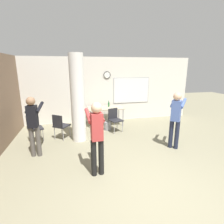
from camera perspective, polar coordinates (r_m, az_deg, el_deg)
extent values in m
plane|color=gray|center=(3.75, 13.64, -25.41)|extent=(24.00, 24.00, 0.00)
cube|color=silver|center=(7.79, -2.41, 7.21)|extent=(8.00, 0.12, 2.80)
cylinder|color=black|center=(7.68, -1.64, 11.98)|extent=(0.30, 0.03, 0.30)
cylinder|color=white|center=(7.67, -1.61, 11.98)|extent=(0.26, 0.01, 0.25)
cube|color=#99999E|center=(8.05, 6.32, 7.01)|extent=(1.68, 0.01, 1.16)
cube|color=white|center=(8.04, 6.34, 7.00)|extent=(1.62, 0.02, 1.10)
cylinder|color=white|center=(5.67, -11.13, 4.21)|extent=(0.45, 0.45, 2.80)
cube|color=tan|center=(7.27, -2.12, 1.35)|extent=(1.45, 0.80, 0.03)
cylinder|color=gray|center=(6.95, -6.97, -2.57)|extent=(0.04, 0.04, 0.72)
cylinder|color=gray|center=(7.20, 3.63, -1.89)|extent=(0.04, 0.04, 0.72)
cylinder|color=gray|center=(7.60, -7.52, -1.10)|extent=(0.04, 0.04, 0.72)
cylinder|color=gray|center=(7.82, 2.23, -0.53)|extent=(0.04, 0.04, 0.72)
cylinder|color=#1E6B2D|center=(7.42, -1.07, 2.46)|extent=(0.06, 0.06, 0.18)
cylinder|color=#1E6B2D|center=(7.40, -1.07, 3.42)|extent=(0.02, 0.02, 0.08)
cylinder|color=gray|center=(6.84, -1.44, -4.51)|extent=(0.29, 0.29, 0.32)
cube|color=#232328|center=(6.54, 1.23, -2.72)|extent=(0.56, 0.56, 0.04)
cube|color=#232328|center=(6.65, 0.28, -0.46)|extent=(0.38, 0.16, 0.40)
cylinder|color=#99999E|center=(6.38, 0.73, -5.39)|extent=(0.02, 0.02, 0.43)
cylinder|color=#99999E|center=(6.57, 3.40, -4.82)|extent=(0.02, 0.02, 0.43)
cylinder|color=#99999E|center=(6.67, -0.93, -4.50)|extent=(0.02, 0.02, 0.43)
cylinder|color=#99999E|center=(6.85, 1.67, -3.98)|extent=(0.02, 0.02, 0.43)
cube|color=#232328|center=(6.21, -23.74, -4.94)|extent=(0.57, 0.57, 0.04)
cube|color=#232328|center=(6.12, -25.83, -3.28)|extent=(0.17, 0.38, 0.40)
cylinder|color=#99999E|center=(6.15, -21.56, -7.24)|extent=(0.02, 0.02, 0.43)
cylinder|color=#99999E|center=(6.48, -22.25, -6.20)|extent=(0.02, 0.02, 0.43)
cylinder|color=#99999E|center=(6.10, -24.88, -7.77)|extent=(0.02, 0.02, 0.43)
cylinder|color=#99999E|center=(6.43, -25.40, -6.69)|extent=(0.02, 0.02, 0.43)
cube|color=#232328|center=(6.19, -16.04, -4.32)|extent=(0.62, 0.62, 0.04)
cube|color=#232328|center=(5.97, -17.43, -2.88)|extent=(0.33, 0.26, 0.40)
cylinder|color=#99999E|center=(6.29, -13.57, -6.13)|extent=(0.02, 0.02, 0.43)
cylinder|color=#99999E|center=(6.50, -16.11, -5.60)|extent=(0.02, 0.02, 0.43)
cylinder|color=#99999E|center=(6.03, -15.65, -7.18)|extent=(0.02, 0.02, 0.43)
cylinder|color=#99999E|center=(6.25, -18.22, -6.58)|extent=(0.02, 0.02, 0.43)
cylinder|color=#1E2338|center=(5.56, 20.40, -7.08)|extent=(0.12, 0.12, 0.86)
cylinder|color=#1E2338|center=(5.59, 18.69, -6.82)|extent=(0.12, 0.12, 0.86)
cube|color=#4C66AD|center=(5.36, 20.19, 0.36)|extent=(0.32, 0.31, 0.61)
sphere|color=#D8AD8C|center=(5.28, 20.59, 4.77)|extent=(0.23, 0.23, 0.23)
cylinder|color=#4C66AD|center=(5.53, 22.27, 2.67)|extent=(0.44, 0.45, 0.24)
cylinder|color=#4C66AD|center=(5.58, 19.49, 3.01)|extent=(0.44, 0.45, 0.24)
cube|color=white|center=(5.81, 20.01, 3.44)|extent=(0.12, 0.12, 0.04)
cylinder|color=black|center=(4.06, -3.56, -14.43)|extent=(0.12, 0.12, 0.85)
cylinder|color=black|center=(4.03, -5.96, -14.73)|extent=(0.12, 0.12, 0.85)
cube|color=#B23838|center=(3.74, -4.99, -4.84)|extent=(0.26, 0.21, 0.60)
sphere|color=#D8AD8C|center=(3.63, -5.13, 1.37)|extent=(0.23, 0.23, 0.23)
cylinder|color=#B23838|center=(3.94, -3.86, -0.87)|extent=(0.13, 0.54, 0.24)
cylinder|color=#B23838|center=(3.89, -7.77, -1.17)|extent=(0.13, 0.54, 0.24)
cube|color=white|center=(4.12, -8.33, -0.26)|extent=(0.05, 0.13, 0.04)
cylinder|color=#514C47|center=(5.21, -22.88, -8.90)|extent=(0.12, 0.12, 0.83)
cylinder|color=#514C47|center=(5.27, -24.60, -8.85)|extent=(0.12, 0.12, 0.83)
cube|color=black|center=(5.01, -24.56, -1.35)|extent=(0.27, 0.22, 0.59)
sphere|color=#997051|center=(4.93, -25.06, 3.23)|extent=(0.23, 0.23, 0.23)
cylinder|color=black|center=(5.14, -22.53, 1.44)|extent=(0.16, 0.53, 0.24)
cylinder|color=black|center=(5.23, -25.32, 1.35)|extent=(0.16, 0.53, 0.24)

